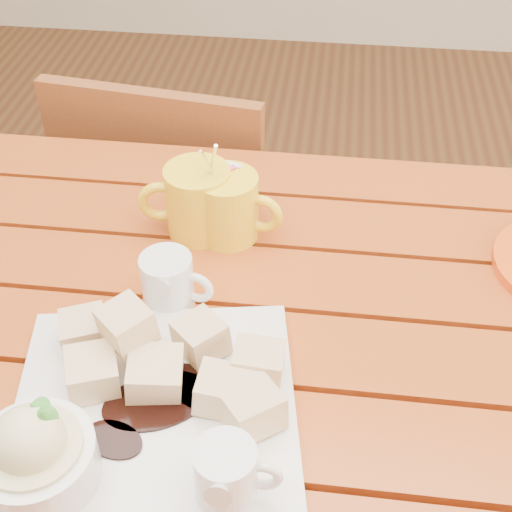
# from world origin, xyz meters

# --- Properties ---
(table) EXTENTS (1.20, 0.79, 0.75)m
(table) POSITION_xyz_m (0.00, 0.00, 0.64)
(table) COLOR #A94415
(table) RESTS_ON ground
(dessert_plate) EXTENTS (0.33, 0.33, 0.11)m
(dessert_plate) POSITION_xyz_m (-0.05, -0.14, 0.78)
(dessert_plate) COLOR white
(dessert_plate) RESTS_ON table
(coffee_mug_left) EXTENTS (0.12, 0.09, 0.14)m
(coffee_mug_left) POSITION_xyz_m (-0.05, 0.19, 0.80)
(coffee_mug_left) COLOR yellow
(coffee_mug_left) RESTS_ON table
(coffee_mug_right) EXTENTS (0.11, 0.08, 0.14)m
(coffee_mug_right) POSITION_xyz_m (-0.01, 0.19, 0.80)
(coffee_mug_right) COLOR yellow
(coffee_mug_right) RESTS_ON table
(cream_pitcher) EXTENTS (0.09, 0.07, 0.07)m
(cream_pitcher) POSITION_xyz_m (-0.05, 0.05, 0.79)
(cream_pitcher) COLOR white
(cream_pitcher) RESTS_ON table
(sugar_caddy) EXTENTS (0.09, 0.09, 0.09)m
(sugar_caddy) POSITION_xyz_m (-0.02, 0.22, 0.78)
(sugar_caddy) COLOR black
(sugar_caddy) RESTS_ON table
(chair_far) EXTENTS (0.43, 0.43, 0.81)m
(chair_far) POSITION_xyz_m (-0.17, 0.56, 0.45)
(chair_far) COLOR brown
(chair_far) RESTS_ON ground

